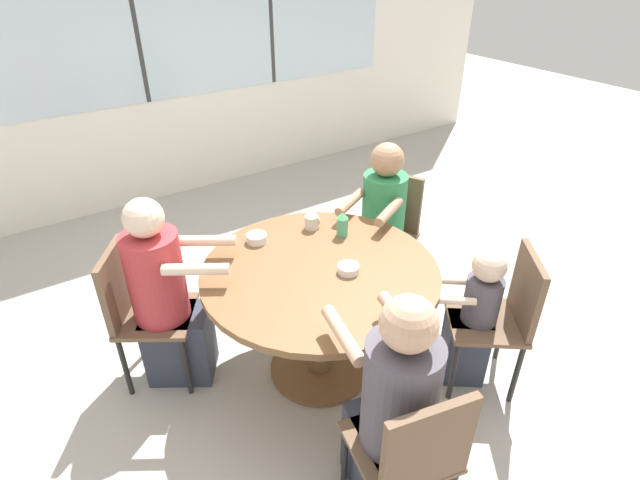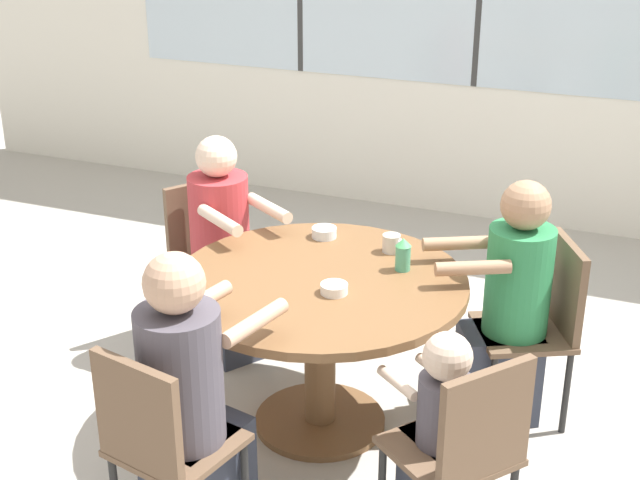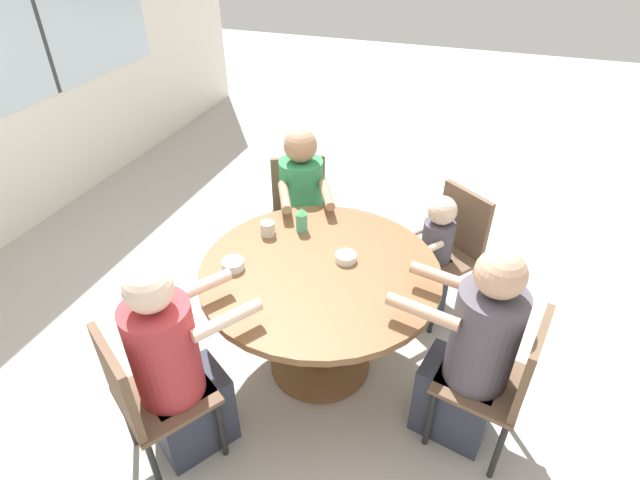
# 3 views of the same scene
# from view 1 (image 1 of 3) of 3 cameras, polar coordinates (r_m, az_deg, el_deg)

# --- Properties ---
(ground_plane) EXTENTS (16.00, 16.00, 0.00)m
(ground_plane) POSITION_cam_1_polar(r_m,az_deg,el_deg) (3.14, 0.00, -14.46)
(ground_plane) COLOR #B2ADA3
(wall_back_with_windows) EXTENTS (8.40, 0.08, 2.80)m
(wall_back_with_windows) POSITION_cam_1_polar(r_m,az_deg,el_deg) (4.91, -20.08, 19.99)
(wall_back_with_windows) COLOR white
(wall_back_with_windows) RESTS_ON ground_plane
(dining_table) EXTENTS (1.28, 1.28, 0.74)m
(dining_table) POSITION_cam_1_polar(r_m,az_deg,el_deg) (2.76, 0.00, -6.06)
(dining_table) COLOR brown
(dining_table) RESTS_ON ground_plane
(chair_for_woman_green_shirt) EXTENTS (0.48, 0.48, 0.86)m
(chair_for_woman_green_shirt) POSITION_cam_1_polar(r_m,az_deg,el_deg) (2.17, 10.52, -22.71)
(chair_for_woman_green_shirt) COLOR brown
(chair_for_woman_green_shirt) RESTS_ON ground_plane
(chair_for_man_blue_shirt) EXTENTS (0.54, 0.54, 0.86)m
(chair_for_man_blue_shirt) POSITION_cam_1_polar(r_m,az_deg,el_deg) (3.57, 7.90, 1.85)
(chair_for_man_blue_shirt) COLOR brown
(chair_for_man_blue_shirt) RESTS_ON ground_plane
(chair_for_man_teal_shirt) EXTENTS (0.55, 0.55, 0.86)m
(chair_for_man_teal_shirt) POSITION_cam_1_polar(r_m,az_deg,el_deg) (2.96, -20.12, -6.92)
(chair_for_man_teal_shirt) COLOR brown
(chair_for_man_teal_shirt) RESTS_ON ground_plane
(chair_for_toddler) EXTENTS (0.56, 0.56, 0.86)m
(chair_for_toddler) POSITION_cam_1_polar(r_m,az_deg,el_deg) (2.92, 20.36, -7.52)
(chair_for_toddler) COLOR brown
(chair_for_toddler) RESTS_ON ground_plane
(person_woman_green_shirt) EXTENTS (0.42, 0.61, 1.18)m
(person_woman_green_shirt) POSITION_cam_1_polar(r_m,az_deg,el_deg) (2.24, 8.35, -19.28)
(person_woman_green_shirt) COLOR #333847
(person_woman_green_shirt) RESTS_ON ground_plane
(person_man_blue_shirt) EXTENTS (0.60, 0.50, 1.16)m
(person_man_blue_shirt) POSITION_cam_1_polar(r_m,az_deg,el_deg) (3.43, 6.90, 0.94)
(person_man_blue_shirt) COLOR #333847
(person_man_blue_shirt) RESTS_ON ground_plane
(person_man_teal_shirt) EXTENTS (0.62, 0.55, 1.16)m
(person_man_teal_shirt) POSITION_cam_1_polar(r_m,az_deg,el_deg) (2.90, -17.09, -6.78)
(person_man_teal_shirt) COLOR #333847
(person_man_teal_shirt) RESTS_ON ground_plane
(person_toddler) EXTENTS (0.40, 0.37, 0.89)m
(person_toddler) POSITION_cam_1_polar(r_m,az_deg,el_deg) (2.94, 17.12, -8.82)
(person_toddler) COLOR #333847
(person_toddler) RESTS_ON ground_plane
(coffee_mug) EXTENTS (0.09, 0.08, 0.08)m
(coffee_mug) POSITION_cam_1_polar(r_m,az_deg,el_deg) (3.01, -0.93, 2.06)
(coffee_mug) COLOR beige
(coffee_mug) RESTS_ON dining_table
(sippy_cup) EXTENTS (0.07, 0.07, 0.15)m
(sippy_cup) POSITION_cam_1_polar(r_m,az_deg,el_deg) (2.92, 2.57, 1.85)
(sippy_cup) COLOR #4CA57F
(sippy_cup) RESTS_ON dining_table
(bowl_white_shallow) EXTENTS (0.11, 0.11, 0.04)m
(bowl_white_shallow) POSITION_cam_1_polar(r_m,az_deg,el_deg) (2.63, 3.27, -3.31)
(bowl_white_shallow) COLOR white
(bowl_white_shallow) RESTS_ON dining_table
(bowl_cereal) EXTENTS (0.12, 0.12, 0.05)m
(bowl_cereal) POSITION_cam_1_polar(r_m,az_deg,el_deg) (2.90, -7.25, 0.21)
(bowl_cereal) COLOR silver
(bowl_cereal) RESTS_ON dining_table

